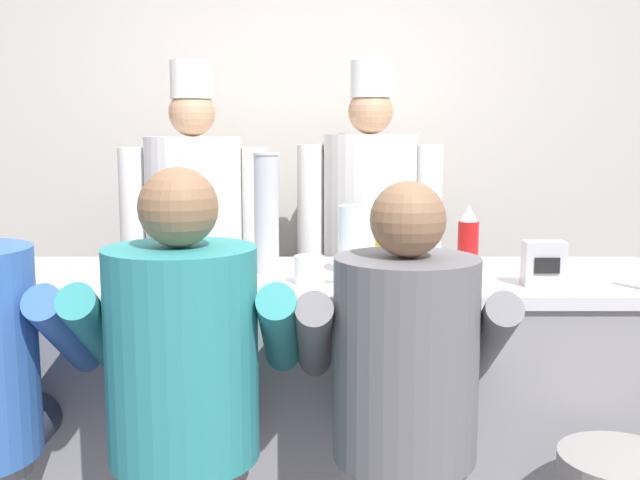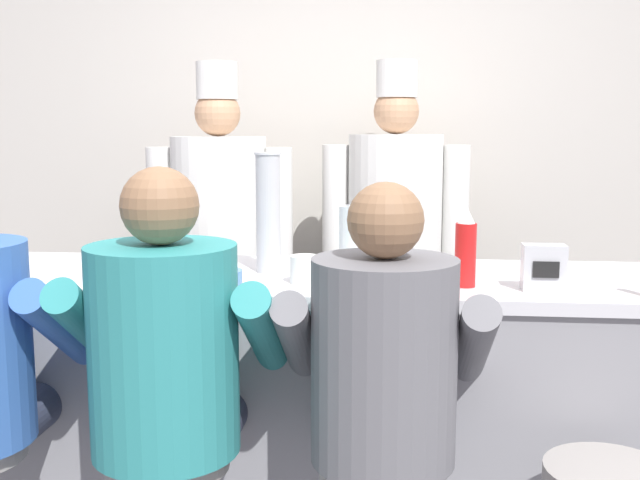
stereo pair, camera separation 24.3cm
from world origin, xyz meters
name	(u,v)px [view 1 (the left image)]	position (x,y,z in m)	size (l,w,h in m)	color
wall_back	(315,156)	(0.00, 1.92, 1.35)	(10.00, 0.06, 2.70)	beige
diner_counter	(313,419)	(0.00, 0.35, 0.51)	(2.43, 0.70, 1.01)	gray
ketchup_bottle_red	(467,247)	(0.48, 0.20, 1.12)	(0.06, 0.06, 0.25)	red
mustard_bottle_yellow	(384,253)	(0.22, 0.12, 1.12)	(0.06, 0.06, 0.23)	yellow
water_pitcher_clear	(355,239)	(0.14, 0.38, 1.12)	(0.13, 0.12, 0.23)	silver
breakfast_plate	(179,274)	(-0.43, 0.29, 1.02)	(0.24, 0.24, 0.05)	white
cereal_bowl	(220,280)	(-0.28, 0.13, 1.03)	(0.16, 0.16, 0.05)	#4C7FB7
coffee_mug_white	(310,270)	(-0.01, 0.20, 1.05)	(0.14, 0.09, 0.09)	white
cup_stack_steel	(266,213)	(-0.16, 0.37, 1.21)	(0.09, 0.09, 0.40)	#B7BABF
napkin_dispenser_chrome	(543,263)	(0.71, 0.17, 1.08)	(0.13, 0.08, 0.14)	silver
diner_seated_teal	(184,367)	(-0.33, -0.20, 0.87)	(0.59, 0.59, 1.39)	#B2B5BA
diner_seated_grey	(403,374)	(0.24, -0.20, 0.85)	(0.57, 0.56, 1.36)	#B2B5BA
cook_in_whites_near	(194,236)	(-0.57, 1.41, 0.99)	(0.70, 0.45, 1.80)	#232328
cook_in_whites_far	(369,231)	(0.27, 1.55, 1.00)	(0.71, 0.45, 1.81)	#232328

